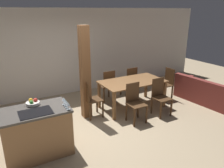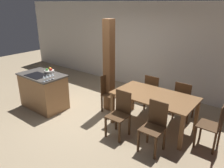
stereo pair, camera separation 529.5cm
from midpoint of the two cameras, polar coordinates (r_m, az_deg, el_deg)
name	(u,v)px [view 1 (the left image)]	position (r m, az deg, el deg)	size (l,w,h in m)	color
ground_plane	(94,129)	(4.66, -35.31, -19.82)	(16.00, 16.00, 0.00)	#9E896B
wall_back	(58,53)	(6.52, -35.68, 3.72)	(11.20, 0.08, 2.70)	silver
kitchen_island	(37,132)	(4.58, -53.86, -18.20)	(1.23, 0.76, 0.94)	#9E7047
fruit_bowl	(33,102)	(4.53, -54.18, -11.20)	(0.25, 0.25, 0.11)	silver
wine_glass_near	(68,104)	(3.85, -50.60, -13.34)	(0.07, 0.07, 0.14)	silver
wine_glass_middle	(66,102)	(3.92, -50.19, -12.76)	(0.07, 0.07, 0.14)	silver
wine_glass_far	(65,101)	(3.99, -49.80, -12.19)	(0.07, 0.07, 0.14)	silver
wine_glass_end	(64,99)	(4.06, -49.41, -11.64)	(0.07, 0.07, 0.14)	silver
dining_table	(132,84)	(4.81, -18.88, -6.47)	(1.77, 0.98, 0.78)	brown
dining_chair_near_left	(135,102)	(4.22, -22.12, -13.24)	(0.40, 0.40, 0.97)	#472D19
dining_chair_near_right	(160,96)	(4.34, -11.54, -11.18)	(0.40, 0.40, 0.97)	#472D19
dining_chair_far_left	(107,85)	(5.50, -24.21, -5.91)	(0.40, 0.40, 0.97)	#472D19
dining_chair_far_right	(130,81)	(5.59, -16.12, -4.52)	(0.40, 0.40, 0.97)	#472D19
dining_chair_head_end	(91,99)	(4.88, -33.51, -10.64)	(0.40, 0.40, 0.97)	#472D19
dining_chair_foot_end	(166,83)	(5.20, -4.94, -5.58)	(0.40, 0.40, 0.97)	#472D19
couch	(208,94)	(5.09, 8.50, -9.45)	(0.98, 2.01, 0.74)	maroon
timber_post	(85,74)	(4.73, -35.85, -3.34)	(0.22, 0.22, 2.31)	brown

